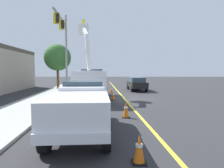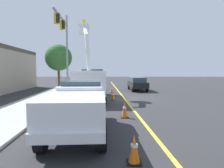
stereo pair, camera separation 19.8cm
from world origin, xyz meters
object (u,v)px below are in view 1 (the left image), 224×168
utility_bucket_truck (91,81)px  passing_minivan (136,83)px  service_pickup_truck (81,106)px  traffic_cone_trailing (111,90)px  traffic_cone_leading (139,149)px  traffic_cone_mid_front (126,110)px  traffic_cone_mid_rear (113,96)px  traffic_signal_mast (64,39)px

utility_bucket_truck → passing_minivan: utility_bucket_truck is taller
service_pickup_truck → traffic_cone_trailing: service_pickup_truck is taller
traffic_cone_leading → traffic_cone_mid_front: (5.14, -0.04, 0.03)m
utility_bucket_truck → traffic_cone_trailing: utility_bucket_truck is taller
traffic_cone_mid_front → traffic_cone_leading: bearing=179.5°
traffic_cone_mid_rear → utility_bucket_truck: bearing=68.0°
traffic_cone_trailing → traffic_signal_mast: traffic_signal_mast is taller
passing_minivan → traffic_cone_mid_rear: size_ratio=6.48×
passing_minivan → traffic_signal_mast: 10.27m
traffic_signal_mast → utility_bucket_truck: bearing=-139.3°
traffic_cone_leading → traffic_cone_trailing: traffic_cone_leading is taller
traffic_cone_mid_front → service_pickup_truck: bearing=141.9°
traffic_cone_leading → service_pickup_truck: bearing=37.9°
utility_bucket_truck → passing_minivan: size_ratio=1.70×
service_pickup_truck → traffic_signal_mast: 14.78m
passing_minivan → traffic_cone_mid_rear: bearing=158.7°
traffic_cone_leading → utility_bucket_truck: bearing=12.0°
utility_bucket_truck → traffic_cone_mid_front: size_ratio=9.52×
service_pickup_truck → traffic_cone_mid_rear: size_ratio=7.55×
passing_minivan → traffic_cone_mid_front: bearing=170.1°
traffic_cone_mid_rear → traffic_cone_trailing: bearing=1.5°
traffic_cone_leading → traffic_cone_trailing: bearing=2.6°
passing_minivan → traffic_cone_trailing: (-2.68, 3.24, -0.60)m
utility_bucket_truck → traffic_cone_mid_front: 7.54m
traffic_cone_leading → traffic_cone_mid_front: bearing=-0.5°
service_pickup_truck → traffic_cone_mid_front: 3.36m
traffic_cone_mid_front → passing_minivan: bearing=-9.9°
utility_bucket_truck → traffic_cone_mid_front: bearing=-159.5°
passing_minivan → traffic_cone_trailing: size_ratio=6.42×
utility_bucket_truck → traffic_cone_mid_rear: utility_bucket_truck is taller
service_pickup_truck → utility_bucket_truck: bearing=3.5°
traffic_cone_leading → traffic_cone_mid_front: traffic_cone_mid_front is taller
service_pickup_truck → traffic_cone_leading: (-2.55, -1.99, -0.72)m
traffic_cone_mid_rear → traffic_signal_mast: traffic_signal_mast is taller
service_pickup_truck → traffic_signal_mast: traffic_signal_mast is taller
traffic_cone_leading → traffic_cone_trailing: 16.58m
traffic_signal_mast → service_pickup_truck: bearing=-163.8°
service_pickup_truck → traffic_cone_trailing: 14.08m
traffic_cone_leading → passing_minivan: bearing=-7.4°
traffic_cone_mid_front → traffic_signal_mast: 13.51m
utility_bucket_truck → service_pickup_truck: (-9.56, -0.58, -0.51)m
utility_bucket_truck → passing_minivan: bearing=-35.4°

